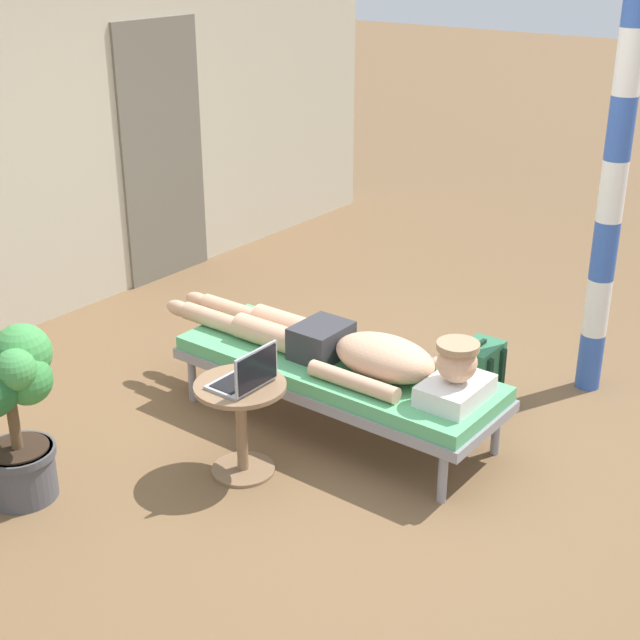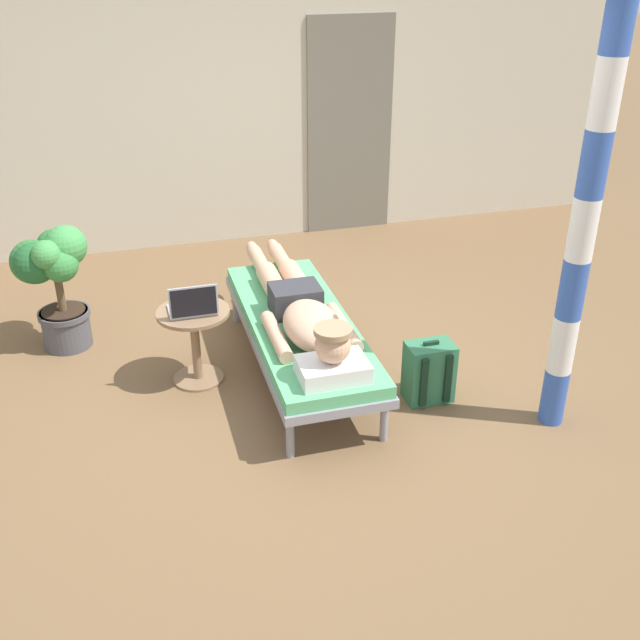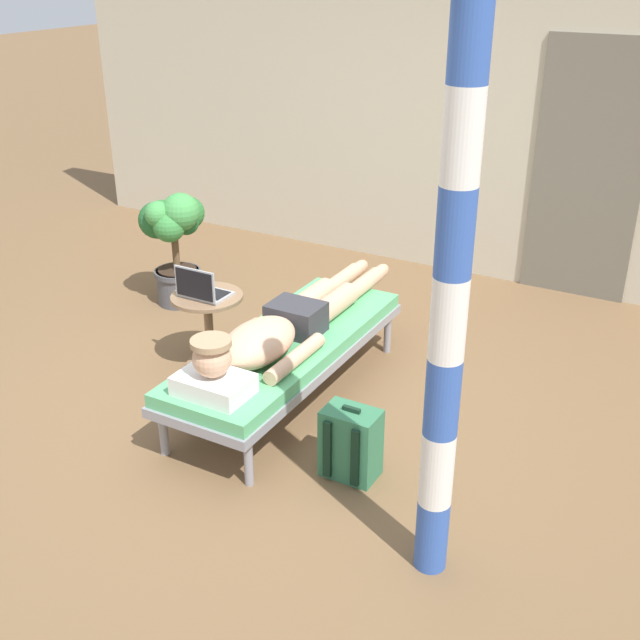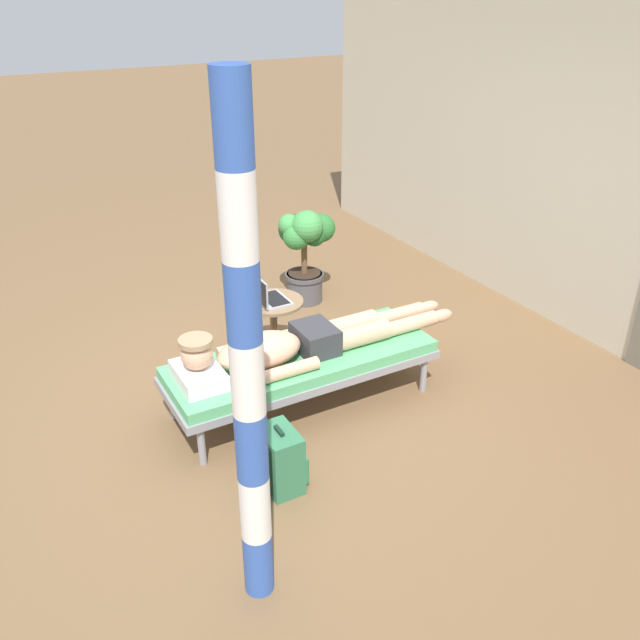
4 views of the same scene
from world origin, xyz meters
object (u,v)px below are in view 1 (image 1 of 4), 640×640
(potted_plant, at_px, (4,397))
(laptop, at_px, (247,377))
(side_table, at_px, (241,413))
(backpack, at_px, (478,376))
(porch_post, at_px, (612,191))
(lounge_chair, at_px, (336,372))
(person_reclining, at_px, (350,349))

(potted_plant, bearing_deg, laptop, -42.07)
(side_table, distance_m, potted_plant, 1.17)
(laptop, bearing_deg, backpack, -22.53)
(potted_plant, bearing_deg, backpack, -31.07)
(side_table, xyz_separation_m, potted_plant, (-0.88, 0.74, 0.22))
(side_table, distance_m, backpack, 1.55)
(backpack, bearing_deg, porch_post, -34.53)
(porch_post, bearing_deg, lounge_chair, 144.55)
(side_table, distance_m, porch_post, 2.49)
(person_reclining, bearing_deg, porch_post, -32.82)
(side_table, bearing_deg, potted_plant, 139.83)
(laptop, relative_size, porch_post, 0.12)
(person_reclining, bearing_deg, side_table, 163.84)
(lounge_chair, distance_m, side_table, 0.70)
(porch_post, bearing_deg, side_table, 152.27)
(lounge_chair, relative_size, backpack, 4.60)
(person_reclining, distance_m, porch_post, 1.78)
(side_table, height_order, laptop, laptop)
(person_reclining, relative_size, laptop, 7.00)
(laptop, bearing_deg, porch_post, -26.59)
(side_table, bearing_deg, laptop, -90.00)
(person_reclining, height_order, backpack, person_reclining)
(laptop, bearing_deg, person_reclining, -12.15)
(person_reclining, distance_m, side_table, 0.74)
(person_reclining, height_order, laptop, laptop)
(side_table, height_order, porch_post, porch_post)
(potted_plant, bearing_deg, person_reclining, -30.99)
(side_table, height_order, backpack, side_table)
(person_reclining, distance_m, backpack, 0.90)
(lounge_chair, bearing_deg, backpack, -36.26)
(laptop, distance_m, backpack, 1.57)
(person_reclining, xyz_separation_m, potted_plant, (-1.57, 0.94, 0.06))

